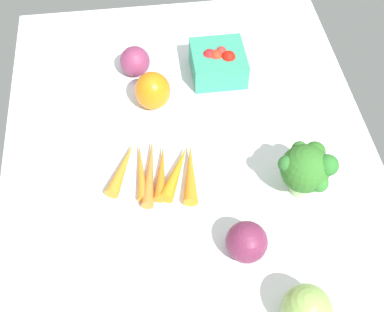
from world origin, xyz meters
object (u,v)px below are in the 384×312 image
(bell_pepper_orange, at_px, (153,91))
(heirloom_tomato_green, at_px, (307,310))
(red_onion_near_basket, at_px, (247,242))
(berry_basket, at_px, (218,62))
(carrot_bunch, at_px, (159,170))
(broccoli_head, at_px, (307,168))
(red_onion_center, at_px, (135,61))

(bell_pepper_orange, bearing_deg, heirloom_tomato_green, 21.72)
(red_onion_near_basket, bearing_deg, berry_basket, 177.09)
(carrot_bunch, xyz_separation_m, heirloom_tomato_green, (0.32, 0.21, 0.03))
(bell_pepper_orange, bearing_deg, broccoli_head, 45.21)
(bell_pepper_orange, height_order, red_onion_center, bell_pepper_orange)
(broccoli_head, relative_size, red_onion_center, 1.72)
(carrot_bunch, xyz_separation_m, red_onion_center, (-0.30, -0.03, 0.02))
(berry_basket, bearing_deg, red_onion_near_basket, -2.91)
(red_onion_center, height_order, heirloom_tomato_green, heirloom_tomato_green)
(heirloom_tomato_green, bearing_deg, berry_basket, -175.40)
(bell_pepper_orange, distance_m, berry_basket, 0.17)
(broccoli_head, bearing_deg, berry_basket, -162.41)
(red_onion_center, relative_size, heirloom_tomato_green, 0.84)
(broccoli_head, bearing_deg, red_onion_near_basket, -48.44)
(bell_pepper_orange, height_order, red_onion_near_basket, bell_pepper_orange)
(red_onion_near_basket, relative_size, heirloom_tomato_green, 0.90)
(carrot_bunch, bearing_deg, red_onion_center, -174.52)
(bell_pepper_orange, bearing_deg, red_onion_near_basket, 19.29)
(carrot_bunch, relative_size, red_onion_center, 2.77)
(red_onion_near_basket, bearing_deg, heirloom_tomato_green, 28.25)
(red_onion_near_basket, height_order, red_onion_center, red_onion_near_basket)
(bell_pepper_orange, distance_m, heirloom_tomato_green, 0.55)
(broccoli_head, xyz_separation_m, carrot_bunch, (-0.07, -0.27, -0.06))
(bell_pepper_orange, xyz_separation_m, heirloom_tomato_green, (0.51, 0.20, -0.00))
(red_onion_center, distance_m, heirloom_tomato_green, 0.66)
(bell_pepper_orange, distance_m, broccoli_head, 0.37)
(bell_pepper_orange, xyz_separation_m, broccoli_head, (0.26, 0.26, 0.03))
(berry_basket, xyz_separation_m, heirloom_tomato_green, (0.59, 0.05, 0.01))
(red_onion_center, bearing_deg, heirloom_tomato_green, 20.90)
(broccoli_head, bearing_deg, heirloom_tomato_green, -13.76)
(berry_basket, bearing_deg, heirloom_tomato_green, 4.60)
(red_onion_near_basket, height_order, berry_basket, berry_basket)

